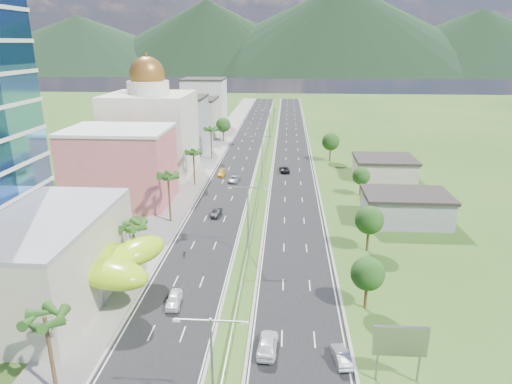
# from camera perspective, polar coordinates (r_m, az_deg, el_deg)

# --- Properties ---
(ground) EXTENTS (500.00, 500.00, 0.00)m
(ground) POSITION_cam_1_polar(r_m,az_deg,el_deg) (64.40, -1.75, -11.36)
(ground) COLOR #2D5119
(ground) RESTS_ON ground
(road_left) EXTENTS (11.00, 260.00, 0.04)m
(road_left) POSITION_cam_1_polar(r_m,az_deg,el_deg) (149.75, -1.28, 5.93)
(road_left) COLOR black
(road_left) RESTS_ON ground
(road_right) EXTENTS (11.00, 260.00, 0.04)m
(road_right) POSITION_cam_1_polar(r_m,az_deg,el_deg) (149.18, 4.50, 5.83)
(road_right) COLOR black
(road_right) RESTS_ON ground
(sidewalk_left) EXTENTS (7.00, 260.00, 0.12)m
(sidewalk_left) POSITION_cam_1_polar(r_m,az_deg,el_deg) (150.88, -4.90, 5.97)
(sidewalk_left) COLOR gray
(sidewalk_left) RESTS_ON ground
(median_guardrail) EXTENTS (0.10, 216.06, 0.76)m
(median_guardrail) POSITION_cam_1_polar(r_m,az_deg,el_deg) (131.61, 1.28, 4.48)
(median_guardrail) COLOR gray
(median_guardrail) RESTS_ON ground
(streetlight_median_a) EXTENTS (6.04, 0.25, 11.00)m
(streetlight_median_a) POSITION_cam_1_polar(r_m,az_deg,el_deg) (40.03, -5.53, -20.54)
(streetlight_median_a) COLOR gray
(streetlight_median_a) RESTS_ON ground
(streetlight_median_b) EXTENTS (6.04, 0.25, 11.00)m
(streetlight_median_b) POSITION_cam_1_polar(r_m,az_deg,el_deg) (70.57, -1.01, -2.57)
(streetlight_median_b) COLOR gray
(streetlight_median_b) RESTS_ON ground
(streetlight_median_c) EXTENTS (6.04, 0.25, 11.00)m
(streetlight_median_c) POSITION_cam_1_polar(r_m,az_deg,el_deg) (108.82, 0.77, 4.88)
(streetlight_median_c) COLOR gray
(streetlight_median_c) RESTS_ON ground
(streetlight_median_d) EXTENTS (6.04, 0.25, 11.00)m
(streetlight_median_d) POSITION_cam_1_polar(r_m,az_deg,el_deg) (152.92, 1.70, 8.74)
(streetlight_median_d) COLOR gray
(streetlight_median_d) RESTS_ON ground
(streetlight_median_e) EXTENTS (6.04, 0.25, 11.00)m
(streetlight_median_e) POSITION_cam_1_polar(r_m,az_deg,el_deg) (197.43, 2.23, 10.87)
(streetlight_median_e) COLOR gray
(streetlight_median_e) RESTS_ON ground
(lime_canopy) EXTENTS (18.00, 15.00, 7.40)m
(lime_canopy) POSITION_cam_1_polar(r_m,az_deg,el_deg) (63.67, -20.56, -7.91)
(lime_canopy) COLOR #A1D915
(lime_canopy) RESTS_ON ground
(pink_shophouse) EXTENTS (20.00, 15.00, 15.00)m
(pink_shophouse) POSITION_cam_1_polar(r_m,az_deg,el_deg) (97.08, -16.60, 2.94)
(pink_shophouse) COLOR #D25666
(pink_shophouse) RESTS_ON ground
(domed_building) EXTENTS (20.00, 20.00, 28.70)m
(domed_building) POSITION_cam_1_polar(r_m,az_deg,el_deg) (117.56, -12.97, 7.72)
(domed_building) COLOR beige
(domed_building) RESTS_ON ground
(midrise_grey) EXTENTS (16.00, 15.00, 16.00)m
(midrise_grey) POSITION_cam_1_polar(r_m,az_deg,el_deg) (141.65, -9.63, 8.26)
(midrise_grey) COLOR gray
(midrise_grey) RESTS_ON ground
(midrise_beige) EXTENTS (16.00, 15.00, 13.00)m
(midrise_beige) POSITION_cam_1_polar(r_m,az_deg,el_deg) (163.08, -7.84, 9.09)
(midrise_beige) COLOR #AFA190
(midrise_beige) RESTS_ON ground
(midrise_white) EXTENTS (16.00, 15.00, 18.00)m
(midrise_white) POSITION_cam_1_polar(r_m,az_deg,el_deg) (185.10, -6.45, 10.99)
(midrise_white) COLOR silver
(midrise_white) RESTS_ON ground
(billboard) EXTENTS (5.20, 0.35, 6.20)m
(billboard) POSITION_cam_1_polar(r_m,az_deg,el_deg) (47.94, 17.60, -17.52)
(billboard) COLOR gray
(billboard) RESTS_ON ground
(shed_near) EXTENTS (15.00, 10.00, 5.00)m
(shed_near) POSITION_cam_1_polar(r_m,az_deg,el_deg) (88.73, 18.20, -2.02)
(shed_near) COLOR gray
(shed_near) RESTS_ON ground
(shed_far) EXTENTS (14.00, 12.00, 4.40)m
(shed_far) POSITION_cam_1_polar(r_m,az_deg,el_deg) (117.18, 15.73, 2.87)
(shed_far) COLOR #AFA190
(shed_far) RESTS_ON ground
(palm_tree_a) EXTENTS (3.60, 3.60, 9.10)m
(palm_tree_a) POSITION_cam_1_polar(r_m,az_deg,el_deg) (46.38, -24.85, -14.45)
(palm_tree_a) COLOR #47301C
(palm_tree_a) RESTS_ON ground
(palm_tree_b) EXTENTS (3.60, 3.60, 8.10)m
(palm_tree_b) POSITION_cam_1_polar(r_m,az_deg,el_deg) (66.29, -15.13, -4.35)
(palm_tree_b) COLOR #47301C
(palm_tree_b) RESTS_ON ground
(palm_tree_c) EXTENTS (3.60, 3.60, 9.60)m
(palm_tree_c) POSITION_cam_1_polar(r_m,az_deg,el_deg) (83.88, -10.93, 1.74)
(palm_tree_c) COLOR #47301C
(palm_tree_c) RESTS_ON ground
(palm_tree_d) EXTENTS (3.60, 3.60, 8.60)m
(palm_tree_d) POSITION_cam_1_polar(r_m,az_deg,el_deg) (105.77, -7.82, 4.77)
(palm_tree_d) COLOR #47301C
(palm_tree_d) RESTS_ON ground
(palm_tree_e) EXTENTS (3.60, 3.60, 9.40)m
(palm_tree_e) POSITION_cam_1_polar(r_m,az_deg,el_deg) (129.67, -5.65, 7.66)
(palm_tree_e) COLOR #47301C
(palm_tree_e) RESTS_ON ground
(leafy_tree_lfar) EXTENTS (4.90, 4.90, 8.05)m
(leafy_tree_lfar) POSITION_cam_1_polar(r_m,az_deg,el_deg) (154.48, -4.12, 8.36)
(leafy_tree_lfar) COLOR #47301C
(leafy_tree_lfar) RESTS_ON ground
(leafy_tree_ra) EXTENTS (4.20, 4.20, 6.90)m
(leafy_tree_ra) POSITION_cam_1_polar(r_m,az_deg,el_deg) (58.38, 13.78, -9.90)
(leafy_tree_ra) COLOR #47301C
(leafy_tree_ra) RESTS_ON ground
(leafy_tree_rb) EXTENTS (4.55, 4.55, 7.47)m
(leafy_tree_rb) POSITION_cam_1_polar(r_m,az_deg,el_deg) (73.98, 13.98, -3.44)
(leafy_tree_rb) COLOR #47301C
(leafy_tree_rb) RESTS_ON ground
(leafy_tree_rc) EXTENTS (3.85, 3.85, 6.33)m
(leafy_tree_rc) POSITION_cam_1_polar(r_m,az_deg,el_deg) (100.92, 13.02, 1.95)
(leafy_tree_rc) COLOR #47301C
(leafy_tree_rc) RESTS_ON ground
(leafy_tree_rd) EXTENTS (4.90, 4.90, 8.05)m
(leafy_tree_rd) POSITION_cam_1_polar(r_m,az_deg,el_deg) (129.04, 9.32, 6.22)
(leafy_tree_rd) COLOR #47301C
(leafy_tree_rd) RESTS_ON ground
(mountain_ridge) EXTENTS (860.00, 140.00, 90.00)m
(mountain_ridge) POSITION_cam_1_polar(r_m,az_deg,el_deg) (509.66, 10.30, 14.30)
(mountain_ridge) COLOR black
(mountain_ridge) RESTS_ON ground
(car_white_near_left) EXTENTS (2.12, 4.58, 1.52)m
(car_white_near_left) POSITION_cam_1_polar(r_m,az_deg,el_deg) (60.15, -10.21, -13.10)
(car_white_near_left) COLOR white
(car_white_near_left) RESTS_ON road_left
(car_dark_left) EXTENTS (1.86, 4.17, 1.33)m
(car_dark_left) POSITION_cam_1_polar(r_m,az_deg,el_deg) (87.88, -5.00, -2.59)
(car_dark_left) COLOR black
(car_dark_left) RESTS_ON road_left
(car_silver_mid_left) EXTENTS (2.75, 4.99, 1.32)m
(car_silver_mid_left) POSITION_cam_1_polar(r_m,az_deg,el_deg) (109.23, -2.75, 1.63)
(car_silver_mid_left) COLOR #9FA2A6
(car_silver_mid_left) RESTS_ON road_left
(car_yellow_far_left) EXTENTS (2.02, 4.53, 1.29)m
(car_yellow_far_left) POSITION_cam_1_polar(r_m,az_deg,el_deg) (114.41, -4.35, 2.36)
(car_yellow_far_left) COLOR gold
(car_yellow_far_left) RESTS_ON road_left
(car_white_near_right) EXTENTS (2.41, 5.30, 1.76)m
(car_white_near_right) POSITION_cam_1_polar(r_m,az_deg,el_deg) (51.67, 1.46, -18.44)
(car_white_near_right) COLOR white
(car_white_near_right) RESTS_ON road_right
(car_silver_right) EXTENTS (2.07, 4.39, 1.39)m
(car_silver_right) POSITION_cam_1_polar(r_m,az_deg,el_deg) (51.15, 10.60, -19.49)
(car_silver_right) COLOR #9A9DA2
(car_silver_right) RESTS_ON road_right
(car_dark_far_right) EXTENTS (2.87, 5.24, 1.39)m
(car_dark_far_right) POSITION_cam_1_polar(r_m,az_deg,el_deg) (117.75, 3.57, 2.86)
(car_dark_far_right) COLOR black
(car_dark_far_right) RESTS_ON road_right
(motorcycle) EXTENTS (0.69, 1.86, 1.17)m
(motorcycle) POSITION_cam_1_polar(r_m,az_deg,el_deg) (72.47, -8.95, -7.50)
(motorcycle) COLOR black
(motorcycle) RESTS_ON road_left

